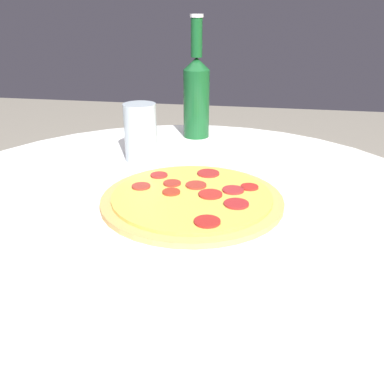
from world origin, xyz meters
name	(u,v)px	position (x,y,z in m)	size (l,w,h in m)	color
table	(180,266)	(0.00, 0.00, 0.56)	(1.03, 1.03, 0.71)	white
pizza	(192,198)	(0.01, 0.03, 0.72)	(0.32, 0.32, 0.02)	tan
beer_bottle	(196,93)	(-0.40, -0.03, 0.82)	(0.07, 0.07, 0.30)	#144C23
drinking_glass	(141,133)	(-0.19, -0.13, 0.77)	(0.07, 0.07, 0.13)	#ADBCC6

